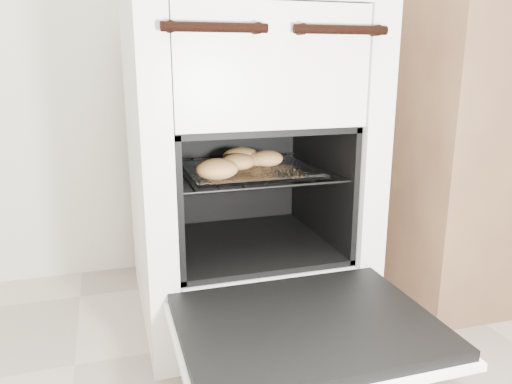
% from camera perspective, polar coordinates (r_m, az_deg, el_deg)
% --- Properties ---
extents(stove, '(0.53, 0.59, 0.82)m').
position_cam_1_polar(stove, '(1.28, -1.70, 3.35)').
color(stove, white).
rests_on(stove, ground).
extents(oven_door, '(0.48, 0.37, 0.03)m').
position_cam_1_polar(oven_door, '(0.95, 5.83, -15.20)').
color(oven_door, black).
rests_on(oven_door, stove).
extents(oven_rack, '(0.39, 0.37, 0.01)m').
position_cam_1_polar(oven_rack, '(1.22, -0.97, 2.52)').
color(oven_rack, black).
rests_on(oven_rack, stove).
extents(foil_sheet, '(0.30, 0.27, 0.01)m').
position_cam_1_polar(foil_sheet, '(1.21, -0.74, 2.59)').
color(foil_sheet, white).
rests_on(foil_sheet, oven_rack).
extents(baked_rolls, '(0.26, 0.25, 0.04)m').
position_cam_1_polar(baked_rolls, '(1.19, -1.66, 3.58)').
color(baked_rolls, tan).
rests_on(baked_rolls, foil_sheet).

